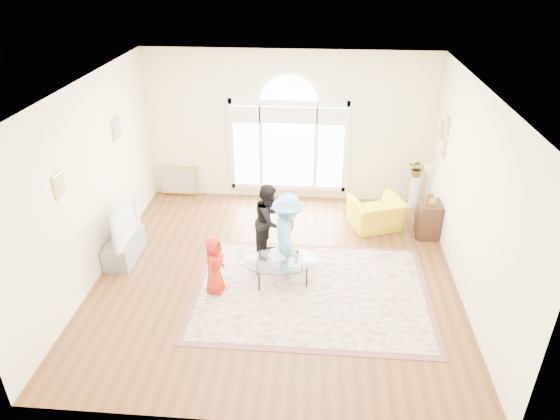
# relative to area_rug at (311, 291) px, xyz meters

# --- Properties ---
(ground) EXTENTS (6.00, 6.00, 0.00)m
(ground) POSITION_rel_area_rug_xyz_m (-0.61, 0.43, -0.01)
(ground) COLOR #553419
(ground) RESTS_ON ground
(room_shell) EXTENTS (6.00, 6.00, 6.00)m
(room_shell) POSITION_rel_area_rug_xyz_m (-0.60, 3.26, 1.56)
(room_shell) COLOR #FDF1C6
(room_shell) RESTS_ON ground
(area_rug) EXTENTS (3.60, 2.60, 0.02)m
(area_rug) POSITION_rel_area_rug_xyz_m (0.00, 0.00, 0.00)
(area_rug) COLOR beige
(area_rug) RESTS_ON ground
(rug_border) EXTENTS (3.80, 2.80, 0.01)m
(rug_border) POSITION_rel_area_rug_xyz_m (-0.00, -0.00, -0.00)
(rug_border) COLOR brown
(rug_border) RESTS_ON ground
(tv_console) EXTENTS (0.45, 1.00, 0.42)m
(tv_console) POSITION_rel_area_rug_xyz_m (-3.36, 0.73, 0.20)
(tv_console) COLOR gray
(tv_console) RESTS_ON ground
(television) EXTENTS (0.17, 1.11, 0.64)m
(television) POSITION_rel_area_rug_xyz_m (-3.35, 0.73, 0.73)
(television) COLOR black
(television) RESTS_ON tv_console
(coffee_table) EXTENTS (1.36, 1.01, 0.54)m
(coffee_table) POSITION_rel_area_rug_xyz_m (-0.51, 0.25, 0.39)
(coffee_table) COLOR silver
(coffee_table) RESTS_ON ground
(armchair) EXTENTS (1.19, 1.12, 0.63)m
(armchair) POSITION_rel_area_rug_xyz_m (1.21, 2.19, 0.30)
(armchair) COLOR yellow
(armchair) RESTS_ON ground
(side_cabinet) EXTENTS (0.40, 0.50, 0.70)m
(side_cabinet) POSITION_rel_area_rug_xyz_m (2.17, 1.97, 0.34)
(side_cabinet) COLOR black
(side_cabinet) RESTS_ON ground
(floor_lamp) EXTENTS (0.32, 0.32, 1.51)m
(floor_lamp) POSITION_rel_area_rug_xyz_m (2.03, 1.84, 1.27)
(floor_lamp) COLOR black
(floor_lamp) RESTS_ON ground
(plant_pedestal) EXTENTS (0.20, 0.20, 0.70)m
(plant_pedestal) POSITION_rel_area_rug_xyz_m (2.09, 3.16, 0.34)
(plant_pedestal) COLOR white
(plant_pedestal) RESTS_ON ground
(potted_plant) EXTENTS (0.43, 0.40, 0.38)m
(potted_plant) POSITION_rel_area_rug_xyz_m (2.09, 3.16, 0.88)
(potted_plant) COLOR #33722D
(potted_plant) RESTS_ON plant_pedestal
(leaning_picture) EXTENTS (0.80, 0.14, 0.62)m
(leaning_picture) POSITION_rel_area_rug_xyz_m (-3.04, 3.33, -0.01)
(leaning_picture) COLOR tan
(leaning_picture) RESTS_ON ground
(child_red) EXTENTS (0.39, 0.53, 0.98)m
(child_red) POSITION_rel_area_rug_xyz_m (-1.55, -0.10, 0.50)
(child_red) COLOR #B32418
(child_red) RESTS_ON area_rug
(child_black) EXTENTS (0.68, 0.78, 1.37)m
(child_black) POSITION_rel_area_rug_xyz_m (-0.79, 1.05, 0.70)
(child_black) COLOR black
(child_black) RESTS_ON area_rug
(child_pink) EXTENTS (0.52, 0.79, 1.24)m
(child_pink) POSITION_rel_area_rug_xyz_m (-0.48, 1.05, 0.63)
(child_pink) COLOR pink
(child_pink) RESTS_ON area_rug
(child_blue) EXTENTS (0.81, 1.06, 1.45)m
(child_blue) POSITION_rel_area_rug_xyz_m (-0.43, 0.53, 0.73)
(child_blue) COLOR #62B9F1
(child_blue) RESTS_ON area_rug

